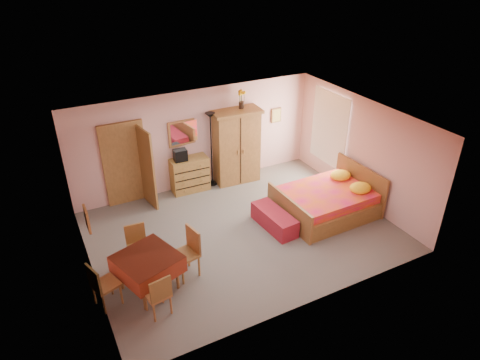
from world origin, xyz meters
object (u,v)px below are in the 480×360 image
wall_mirror (184,132)px  chair_west (106,284)px  sunflower_vase (241,99)px  chair_north (138,247)px  floor_lamp (211,150)px  bed (326,195)px  stereo (180,155)px  chair_east (185,254)px  bench (274,220)px  chair_south (157,293)px  wardrobe (236,146)px  chest_of_drawers (190,174)px  dining_table (149,273)px

wall_mirror → chair_west: wall_mirror is taller
sunflower_vase → chair_north: 4.59m
floor_lamp → bed: floor_lamp is taller
stereo → sunflower_vase: 2.09m
sunflower_vase → chair_east: size_ratio=0.48×
bed → bench: 1.41m
floor_lamp → chair_north: bearing=-138.3°
wall_mirror → bench: size_ratio=0.68×
sunflower_vase → chair_west: (-4.32, -3.12, -1.79)m
wall_mirror → chair_south: size_ratio=0.98×
bed → sunflower_vase: bearing=109.4°
sunflower_vase → wardrobe: bearing=-160.7°
floor_lamp → chest_of_drawers: bearing=-178.8°
stereo → chair_east: size_ratio=0.32×
stereo → dining_table: (-1.82, -3.08, -0.69)m
wall_mirror → floor_lamp: floor_lamp is taller
chair_west → chair_south: bearing=32.4°
wall_mirror → chair_west: 4.51m
dining_table → wall_mirror: bearing=58.4°
chair_north → floor_lamp: bearing=-134.1°
stereo → bed: stereo is taller
floor_lamp → chair_east: 3.67m
floor_lamp → chair_north: floor_lamp is taller
stereo → chair_south: (-1.86, -3.73, -0.63)m
wardrobe → chair_south: 5.03m
dining_table → chair_east: 0.75m
chair_west → chair_east: size_ratio=0.92×
chest_of_drawers → bed: bearing=-44.3°
chest_of_drawers → chair_north: 3.10m
stereo → wardrobe: (1.54, -0.07, -0.06)m
stereo → bench: 2.90m
chair_east → dining_table: bearing=82.0°
stereo → chair_west: stereo is taller
floor_lamp → chair_north: size_ratio=2.30×
chair_south → chair_north: chair_north is taller
bench → chair_west: size_ratio=1.36×
wardrobe → chair_east: bearing=-127.9°
chest_of_drawers → chair_north: (-2.02, -2.35, -0.02)m
floor_lamp → chair_south: bearing=-125.8°
stereo → chair_north: 3.01m
floor_lamp → wall_mirror: bearing=162.9°
dining_table → sunflower_vase: bearing=41.1°
chest_of_drawers → chair_east: chair_east is taller
chair_east → sunflower_vase: bearing=-54.2°
wall_mirror → floor_lamp: (0.64, -0.20, -0.54)m
bench → dining_table: size_ratio=1.23×
sunflower_vase → bench: bearing=-100.2°
sunflower_vase → chest_of_drawers: bearing=179.3°
bed → bench: (-1.38, 0.05, -0.30)m
bed → chair_west: bed is taller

